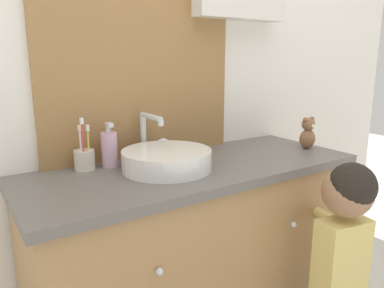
{
  "coord_description": "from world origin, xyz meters",
  "views": [
    {
      "loc": [
        -0.78,
        -0.81,
        1.22
      ],
      "look_at": [
        -0.05,
        0.29,
        0.91
      ],
      "focal_mm": 35.0,
      "sensor_mm": 36.0,
      "label": 1
    }
  ],
  "objects_px": {
    "sink_basin": "(166,158)",
    "teddy_bear": "(308,134)",
    "child_figure": "(343,246)",
    "toothbrush_holder": "(84,158)",
    "soap_dispenser": "(109,149)"
  },
  "relations": [
    {
      "from": "toothbrush_holder",
      "to": "soap_dispenser",
      "type": "bearing_deg",
      "value": -8.61
    },
    {
      "from": "toothbrush_holder",
      "to": "teddy_bear",
      "type": "xyz_separation_m",
      "value": [
        0.96,
        -0.23,
        0.03
      ]
    },
    {
      "from": "sink_basin",
      "to": "teddy_bear",
      "type": "bearing_deg",
      "value": -5.69
    },
    {
      "from": "soap_dispenser",
      "to": "child_figure",
      "type": "bearing_deg",
      "value": -43.26
    },
    {
      "from": "toothbrush_holder",
      "to": "child_figure",
      "type": "distance_m",
      "value": 0.99
    },
    {
      "from": "child_figure",
      "to": "toothbrush_holder",
      "type": "bearing_deg",
      "value": 139.98
    },
    {
      "from": "sink_basin",
      "to": "child_figure",
      "type": "bearing_deg",
      "value": -43.62
    },
    {
      "from": "soap_dispenser",
      "to": "teddy_bear",
      "type": "xyz_separation_m",
      "value": [
        0.87,
        -0.22,
        -0.0
      ]
    },
    {
      "from": "teddy_bear",
      "to": "child_figure",
      "type": "bearing_deg",
      "value": -121.68
    },
    {
      "from": "child_figure",
      "to": "soap_dispenser",
      "type": "bearing_deg",
      "value": 136.74
    },
    {
      "from": "sink_basin",
      "to": "soap_dispenser",
      "type": "relative_size",
      "value": 2.28
    },
    {
      "from": "sink_basin",
      "to": "teddy_bear",
      "type": "distance_m",
      "value": 0.71
    },
    {
      "from": "teddy_bear",
      "to": "soap_dispenser",
      "type": "bearing_deg",
      "value": 165.87
    },
    {
      "from": "child_figure",
      "to": "teddy_bear",
      "type": "bearing_deg",
      "value": 58.32
    },
    {
      "from": "sink_basin",
      "to": "toothbrush_holder",
      "type": "distance_m",
      "value": 0.3
    }
  ]
}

